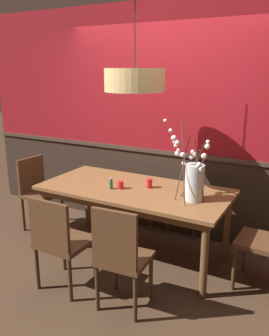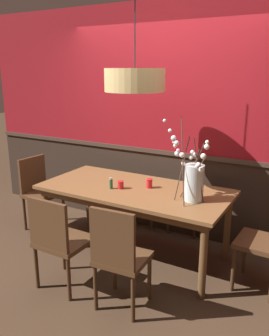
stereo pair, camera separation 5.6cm
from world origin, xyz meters
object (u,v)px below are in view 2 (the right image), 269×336
at_px(chair_head_west_end, 39,189).
at_px(chair_head_east_end, 269,237).
at_px(condiment_bottle, 111,184).
at_px(chair_near_side_right, 119,254).
at_px(pendant_lamp, 135,80).
at_px(dining_table, 134,195).
at_px(chair_far_side_right, 189,192).
at_px(vase_with_blossoms, 193,180).
at_px(chair_near_side_left, 59,238).
at_px(chair_far_side_left, 150,184).
at_px(candle_holder_nearer_center, 121,185).
at_px(candle_holder_nearer_edge, 149,183).

height_order(chair_head_west_end, chair_head_east_end, chair_head_east_end).
bearing_deg(condiment_bottle, chair_head_east_end, 5.78).
bearing_deg(chair_near_side_right, pendant_lamp, 111.90).
bearing_deg(chair_head_west_end, chair_head_east_end, 0.13).
relative_size(dining_table, chair_far_side_right, 2.27).
relative_size(vase_with_blossoms, condiment_bottle, 6.53).
bearing_deg(chair_near_side_left, condiment_bottle, 84.16).
height_order(dining_table, chair_near_side_right, chair_near_side_right).
bearing_deg(chair_far_side_left, chair_near_side_right, -70.53).
distance_m(chair_far_side_right, candle_holder_nearer_center, 1.10).
distance_m(chair_far_side_right, candle_holder_nearer_edge, 0.88).
xyz_separation_m(chair_head_west_end, chair_near_side_right, (1.76, -0.90, 0.00)).
relative_size(candle_holder_nearer_center, condiment_bottle, 0.69).
bearing_deg(chair_head_east_end, chair_head_west_end, -179.87).
bearing_deg(vase_with_blossoms, chair_far_side_left, 135.63).
bearing_deg(pendant_lamp, chair_near_side_left, -106.07).
relative_size(chair_far_side_left, candle_holder_nearer_edge, 9.68).
xyz_separation_m(chair_near_side_right, candle_holder_nearer_center, (-0.47, 0.80, 0.29)).
height_order(chair_near_side_left, chair_head_east_end, chair_head_east_end).
bearing_deg(pendant_lamp, condiment_bottle, -137.74).
bearing_deg(candle_holder_nearer_center, chair_far_side_right, 67.96).
bearing_deg(chair_near_side_left, candle_holder_nearer_center, 78.64).
distance_m(chair_near_side_left, pendant_lamp, 1.68).
bearing_deg(chair_far_side_right, chair_head_west_end, -152.48).
relative_size(chair_far_side_right, candle_holder_nearer_center, 10.71).
xyz_separation_m(dining_table, chair_near_side_right, (0.36, -0.89, -0.17)).
bearing_deg(dining_table, candle_holder_nearer_center, -143.50).
xyz_separation_m(chair_head_east_end, condiment_bottle, (-1.58, -0.16, 0.30)).
bearing_deg(chair_near_side_right, chair_far_side_right, 92.53).
xyz_separation_m(dining_table, chair_head_east_end, (1.38, 0.02, -0.16)).
bearing_deg(condiment_bottle, chair_near_side_left, -95.84).
relative_size(candle_holder_nearer_center, pendant_lamp, 0.09).
bearing_deg(candle_holder_nearer_center, chair_near_side_right, -59.40).
height_order(chair_near_side_left, chair_far_side_left, chair_far_side_left).
xyz_separation_m(chair_head_west_end, candle_holder_nearer_center, (1.29, -0.10, 0.29)).
distance_m(chair_head_west_end, vase_with_blossoms, 2.11).
xyz_separation_m(chair_head_east_end, candle_holder_nearer_center, (-1.49, -0.11, 0.28)).
xyz_separation_m(chair_near_side_right, condiment_bottle, (-0.56, 0.75, 0.31)).
relative_size(chair_near_side_left, candle_holder_nearer_edge, 9.23).
height_order(chair_far_side_left, candle_holder_nearer_center, chair_far_side_left).
height_order(chair_far_side_right, pendant_lamp, pendant_lamp).
distance_m(chair_far_side_left, pendant_lamp, 1.62).
relative_size(chair_far_side_left, condiment_bottle, 7.94).
bearing_deg(dining_table, chair_near_side_left, -107.39).
bearing_deg(chair_near_side_left, candle_holder_nearer_edge, 67.13).
bearing_deg(vase_with_blossoms, chair_far_side_right, 112.55).
height_order(chair_far_side_left, candle_holder_nearer_edge, chair_far_side_left).
bearing_deg(dining_table, chair_near_side_right, -68.18).
bearing_deg(chair_head_east_end, candle_holder_nearer_center, -175.97).
relative_size(chair_near_side_left, pendant_lamp, 0.94).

